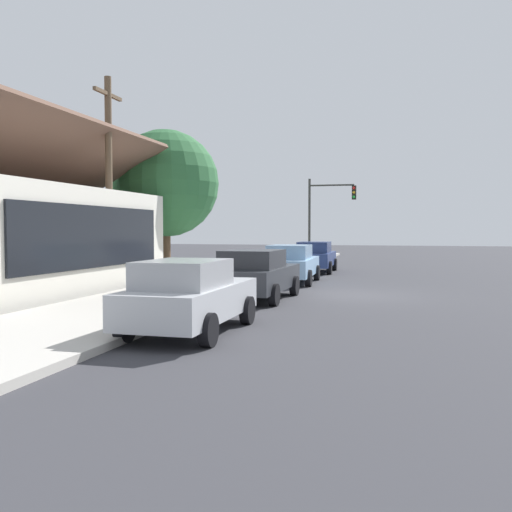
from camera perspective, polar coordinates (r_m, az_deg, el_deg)
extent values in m
plane|color=#38383D|center=(19.46, 9.40, -3.91)|extent=(120.00, 120.00, 0.00)
cube|color=beige|center=(20.70, -6.25, -3.27)|extent=(60.00, 4.20, 0.16)
cube|color=silver|center=(12.31, -6.54, -4.56)|extent=(4.37, 1.79, 0.70)
cube|color=#A0A2A6|center=(11.85, -7.33, -1.79)|extent=(2.10, 1.56, 0.56)
cylinder|color=black|center=(13.92, -7.83, -5.17)|extent=(0.66, 0.23, 0.66)
cylinder|color=black|center=(13.35, -0.88, -5.49)|extent=(0.66, 0.23, 0.66)
cylinder|color=black|center=(11.52, -13.09, -6.88)|extent=(0.66, 0.23, 0.66)
cylinder|color=black|center=(10.81, -4.84, -7.44)|extent=(0.66, 0.23, 0.66)
cube|color=#2D3035|center=(17.98, 0.07, -2.24)|extent=(4.51, 1.99, 0.70)
cube|color=#27292D|center=(17.51, -0.34, -0.31)|extent=(2.19, 1.70, 0.56)
cylinder|color=black|center=(19.59, -1.41, -2.86)|extent=(0.67, 0.24, 0.66)
cylinder|color=black|center=(19.12, 3.90, -3.01)|extent=(0.67, 0.24, 0.66)
cylinder|color=black|center=(17.00, -4.24, -3.72)|extent=(0.67, 0.24, 0.66)
cylinder|color=black|center=(16.44, 1.84, -3.94)|extent=(0.67, 0.24, 0.66)
cube|color=#8CB7E0|center=(23.54, 3.60, -1.07)|extent=(4.60, 1.94, 0.70)
cube|color=#779CBE|center=(23.05, 3.42, 0.42)|extent=(2.23, 1.65, 0.56)
cylinder|color=black|center=(25.10, 2.08, -1.63)|extent=(0.67, 0.24, 0.66)
cylinder|color=black|center=(24.83, 6.16, -1.69)|extent=(0.67, 0.24, 0.66)
cylinder|color=black|center=(22.34, 0.74, -2.17)|extent=(0.67, 0.24, 0.66)
cylinder|color=black|center=(22.04, 5.32, -2.25)|extent=(0.67, 0.24, 0.66)
cube|color=navy|center=(29.53, 6.01, -0.31)|extent=(4.45, 1.83, 0.70)
cube|color=navy|center=(29.07, 5.91, 0.88)|extent=(2.15, 1.57, 0.56)
cylinder|color=black|center=(31.03, 4.74, -0.81)|extent=(0.66, 0.23, 0.66)
cylinder|color=black|center=(30.82, 7.93, -0.85)|extent=(0.66, 0.23, 0.66)
cylinder|color=black|center=(28.33, 3.91, -1.14)|extent=(0.66, 0.23, 0.66)
cylinder|color=black|center=(28.10, 7.41, -1.19)|extent=(0.66, 0.23, 0.66)
cube|color=black|center=(19.28, -15.83, 1.89)|extent=(8.76, 0.08, 2.03)
cube|color=brown|center=(20.51, -20.83, 9.34)|extent=(11.56, 4.22, 2.35)
cylinder|color=brown|center=(26.83, -9.08, 1.11)|extent=(0.44, 0.44, 3.00)
sphere|color=#2D6638|center=(26.90, -9.13, 7.23)|extent=(4.99, 4.99, 4.99)
cylinder|color=#383833|center=(33.57, 5.40, 3.33)|extent=(0.14, 0.14, 5.20)
cylinder|color=#383833|center=(33.48, 7.64, 7.09)|extent=(0.10, 2.60, 0.10)
cube|color=black|center=(33.32, 9.86, 6.32)|extent=(0.28, 0.24, 0.80)
sphere|color=red|center=(33.19, 9.85, 6.79)|extent=(0.16, 0.16, 0.16)
sphere|color=yellow|center=(33.17, 9.84, 6.34)|extent=(0.16, 0.16, 0.16)
sphere|color=green|center=(33.16, 9.84, 5.89)|extent=(0.16, 0.16, 0.16)
cylinder|color=brown|center=(20.46, -14.60, 6.88)|extent=(0.24, 0.24, 7.50)
cube|color=brown|center=(20.93, -14.71, 15.51)|extent=(1.80, 0.12, 0.12)
cylinder|color=red|center=(24.17, 0.31, -1.55)|extent=(0.22, 0.22, 0.55)
sphere|color=red|center=(24.14, 0.31, -0.73)|extent=(0.18, 0.18, 0.18)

